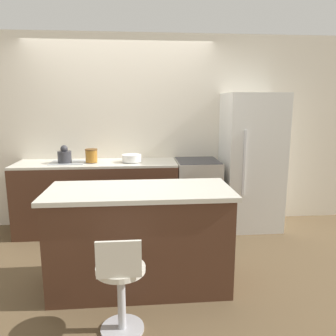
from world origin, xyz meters
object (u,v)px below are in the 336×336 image
object	(u,v)px
refrigerator	(251,162)
stool_chair	(121,286)
mixing_bowl	(132,158)
kettle	(65,156)
oven_range	(197,194)

from	to	relation	value
refrigerator	stool_chair	world-z (taller)	refrigerator
stool_chair	mixing_bowl	distance (m)	2.12
stool_chair	mixing_bowl	bearing A→B (deg)	88.63
kettle	oven_range	bearing A→B (deg)	0.92
oven_range	refrigerator	size ratio (longest dim) A/B	0.52
stool_chair	mixing_bowl	world-z (taller)	mixing_bowl
oven_range	mixing_bowl	distance (m)	1.02
oven_range	stool_chair	bearing A→B (deg)	-114.16
kettle	stool_chair	bearing A→B (deg)	-68.50
refrigerator	mixing_bowl	distance (m)	1.61
kettle	mixing_bowl	distance (m)	0.85
stool_chair	kettle	world-z (taller)	kettle
mixing_bowl	stool_chair	bearing A→B (deg)	-91.37
stool_chair	kettle	size ratio (longest dim) A/B	3.51
refrigerator	stool_chair	bearing A→B (deg)	-128.92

